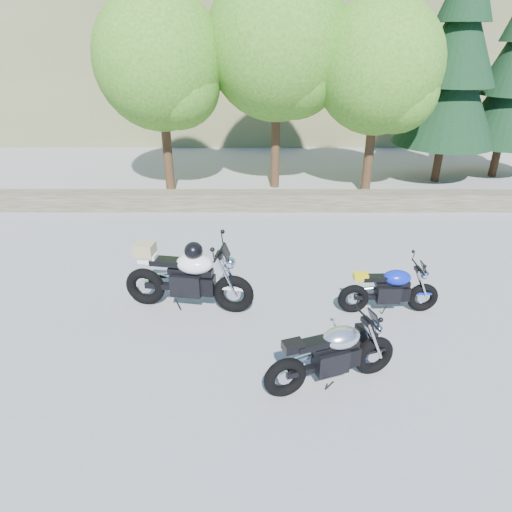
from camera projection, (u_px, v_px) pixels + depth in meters
The scene contains 10 objects.
ground at pixel (245, 320), 7.98m from camera, with size 90.00×90.00×0.00m, color gray.
stone_wall at pixel (249, 201), 12.79m from camera, with size 22.00×0.55×0.50m, color #483E30.
tree_decid_left at pixel (164, 66), 12.75m from camera, with size 3.67×3.67×5.62m.
tree_decid_mid at pixel (281, 50), 12.93m from camera, with size 4.08×4.08×6.24m.
tree_decid_right at pixel (382, 72), 12.63m from camera, with size 3.54×3.54×5.41m.
conifer_near at pixel (456, 62), 13.68m from camera, with size 3.17×3.17×7.06m.
silver_bike at pixel (333, 355), 6.33m from camera, with size 1.95×0.89×1.01m.
white_bike at pixel (187, 276), 8.05m from camera, with size 2.37×0.76×1.31m.
blue_bike at pixel (390, 290), 8.03m from camera, with size 1.80×0.57×0.90m.
backpack at pixel (366, 338), 7.17m from camera, with size 0.35×0.32×0.42m.
Camera 1 is at (0.20, -6.65, 4.55)m, focal length 32.00 mm.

